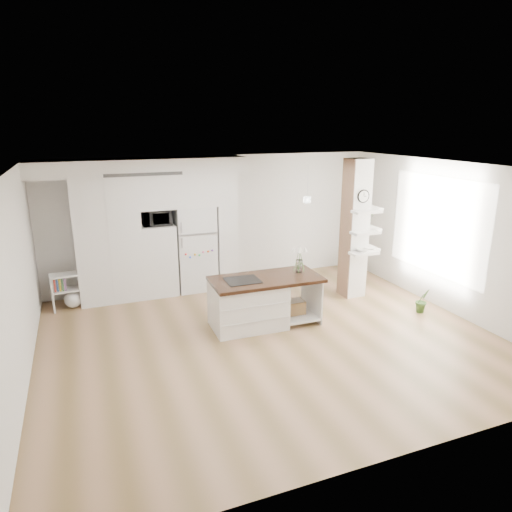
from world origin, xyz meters
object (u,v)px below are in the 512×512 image
(refrigerator, at_px, (195,248))
(floor_plant_a, at_px, (422,300))
(kitchen_island, at_px, (254,301))
(bookshelf, at_px, (70,293))

(refrigerator, xyz_separation_m, floor_plant_a, (3.52, -2.73, -0.65))
(kitchen_island, relative_size, bookshelf, 2.79)
(refrigerator, distance_m, bookshelf, 2.52)
(bookshelf, height_order, floor_plant_a, bookshelf)
(kitchen_island, bearing_deg, bookshelf, 146.96)
(refrigerator, xyz_separation_m, kitchen_island, (0.47, -2.16, -0.43))
(bookshelf, bearing_deg, refrigerator, -1.78)
(kitchen_island, bearing_deg, refrigerator, 103.38)
(bookshelf, relative_size, floor_plant_a, 1.48)
(bookshelf, bearing_deg, floor_plant_a, -29.13)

